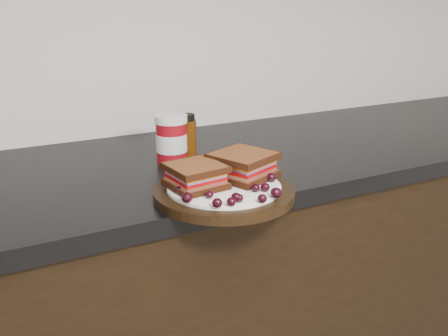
% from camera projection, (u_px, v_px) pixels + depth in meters
% --- Properties ---
extents(base_cabinets, '(3.96, 0.58, 0.86)m').
position_uv_depth(base_cabinets, '(197.00, 321.00, 1.38)').
color(base_cabinets, black).
rests_on(base_cabinets, ground_plane).
extents(countertop, '(3.98, 0.60, 0.04)m').
position_uv_depth(countertop, '(194.00, 167.00, 1.23)').
color(countertop, black).
rests_on(countertop, base_cabinets).
extents(plate, '(0.28, 0.28, 0.02)m').
position_uv_depth(plate, '(224.00, 192.00, 0.99)').
color(plate, black).
rests_on(plate, countertop).
extents(sandwich_left, '(0.11, 0.11, 0.05)m').
position_uv_depth(sandwich_left, '(196.00, 176.00, 0.97)').
color(sandwich_left, brown).
rests_on(sandwich_left, plate).
extents(sandwich_right, '(0.15, 0.15, 0.05)m').
position_uv_depth(sandwich_right, '(243.00, 165.00, 1.02)').
color(sandwich_right, brown).
rests_on(sandwich_right, plate).
extents(grape_0, '(0.02, 0.02, 0.02)m').
position_uv_depth(grape_0, '(187.00, 198.00, 0.90)').
color(grape_0, black).
rests_on(grape_0, plate).
extents(grape_1, '(0.02, 0.02, 0.01)m').
position_uv_depth(grape_1, '(209.00, 195.00, 0.92)').
color(grape_1, black).
rests_on(grape_1, plate).
extents(grape_2, '(0.02, 0.02, 0.02)m').
position_uv_depth(grape_2, '(217.00, 203.00, 0.88)').
color(grape_2, black).
rests_on(grape_2, plate).
extents(grape_3, '(0.02, 0.02, 0.02)m').
position_uv_depth(grape_3, '(231.00, 202.00, 0.88)').
color(grape_3, black).
rests_on(grape_3, plate).
extents(grape_4, '(0.02, 0.02, 0.02)m').
position_uv_depth(grape_4, '(236.00, 197.00, 0.90)').
color(grape_4, black).
rests_on(grape_4, plate).
extents(grape_5, '(0.02, 0.02, 0.02)m').
position_uv_depth(grape_5, '(239.00, 198.00, 0.90)').
color(grape_5, black).
rests_on(grape_5, plate).
extents(grape_6, '(0.02, 0.02, 0.02)m').
position_uv_depth(grape_6, '(262.00, 198.00, 0.90)').
color(grape_6, black).
rests_on(grape_6, plate).
extents(grape_7, '(0.02, 0.02, 0.02)m').
position_uv_depth(grape_7, '(276.00, 193.00, 0.92)').
color(grape_7, black).
rests_on(grape_7, plate).
extents(grape_8, '(0.02, 0.02, 0.02)m').
position_uv_depth(grape_8, '(265.00, 187.00, 0.95)').
color(grape_8, black).
rests_on(grape_8, plate).
extents(grape_9, '(0.02, 0.02, 0.02)m').
position_uv_depth(grape_9, '(256.00, 188.00, 0.95)').
color(grape_9, black).
rests_on(grape_9, plate).
extents(grape_10, '(0.02, 0.02, 0.02)m').
position_uv_depth(grape_10, '(271.00, 177.00, 1.00)').
color(grape_10, black).
rests_on(grape_10, plate).
extents(grape_11, '(0.02, 0.02, 0.02)m').
position_uv_depth(grape_11, '(262.00, 176.00, 1.01)').
color(grape_11, black).
rests_on(grape_11, plate).
extents(grape_12, '(0.02, 0.02, 0.02)m').
position_uv_depth(grape_12, '(263.00, 175.00, 1.01)').
color(grape_12, black).
rests_on(grape_12, plate).
extents(grape_13, '(0.02, 0.02, 0.02)m').
position_uv_depth(grape_13, '(253.00, 169.00, 1.05)').
color(grape_13, black).
rests_on(grape_13, plate).
extents(grape_14, '(0.02, 0.02, 0.02)m').
position_uv_depth(grape_14, '(236.00, 170.00, 1.05)').
color(grape_14, black).
rests_on(grape_14, plate).
extents(grape_15, '(0.02, 0.02, 0.02)m').
position_uv_depth(grape_15, '(202.00, 176.00, 1.01)').
color(grape_15, black).
rests_on(grape_15, plate).
extents(grape_16, '(0.02, 0.02, 0.02)m').
position_uv_depth(grape_16, '(183.00, 180.00, 0.99)').
color(grape_16, black).
rests_on(grape_16, plate).
extents(grape_17, '(0.02, 0.02, 0.02)m').
position_uv_depth(grape_17, '(185.00, 184.00, 0.97)').
color(grape_17, black).
rests_on(grape_17, plate).
extents(grape_18, '(0.02, 0.02, 0.02)m').
position_uv_depth(grape_18, '(183.00, 189.00, 0.94)').
color(grape_18, black).
rests_on(grape_18, plate).
extents(grape_19, '(0.02, 0.02, 0.02)m').
position_uv_depth(grape_19, '(179.00, 190.00, 0.94)').
color(grape_19, black).
rests_on(grape_19, plate).
extents(grape_20, '(0.02, 0.02, 0.01)m').
position_uv_depth(grape_20, '(197.00, 183.00, 0.97)').
color(grape_20, black).
rests_on(grape_20, plate).
extents(grape_21, '(0.01, 0.01, 0.01)m').
position_uv_depth(grape_21, '(195.00, 185.00, 0.97)').
color(grape_21, black).
rests_on(grape_21, plate).
extents(grape_22, '(0.02, 0.02, 0.02)m').
position_uv_depth(grape_22, '(193.00, 187.00, 0.95)').
color(grape_22, black).
rests_on(grape_22, plate).
extents(condiment_jar, '(0.10, 0.10, 0.11)m').
position_uv_depth(condiment_jar, '(172.00, 139.00, 1.19)').
color(condiment_jar, maroon).
rests_on(condiment_jar, countertop).
extents(oil_bottle, '(0.05, 0.05, 0.11)m').
position_uv_depth(oil_bottle, '(188.00, 137.00, 1.21)').
color(oil_bottle, '#472207').
rests_on(oil_bottle, countertop).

